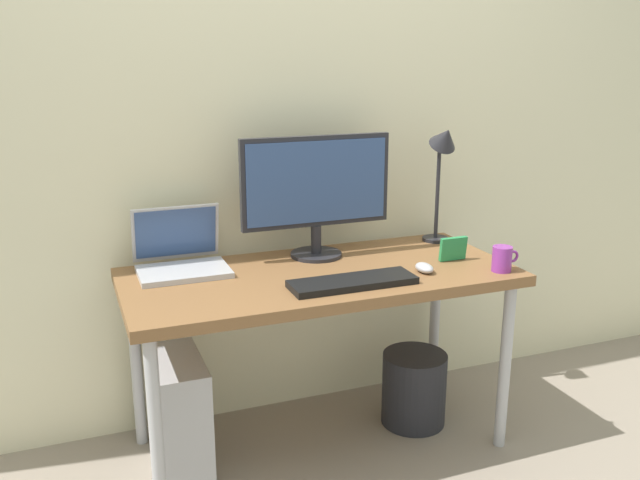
# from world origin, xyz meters

# --- Properties ---
(ground_plane) EXTENTS (6.00, 6.00, 0.00)m
(ground_plane) POSITION_xyz_m (0.00, 0.00, 0.00)
(ground_plane) COLOR gray
(back_wall) EXTENTS (4.40, 0.04, 2.60)m
(back_wall) POSITION_xyz_m (0.00, 0.38, 1.30)
(back_wall) COLOR beige
(back_wall) RESTS_ON ground_plane
(desk) EXTENTS (1.41, 0.64, 0.70)m
(desk) POSITION_xyz_m (0.00, 0.00, 0.64)
(desk) COLOR brown
(desk) RESTS_ON ground_plane
(monitor) EXTENTS (0.59, 0.20, 0.47)m
(monitor) POSITION_xyz_m (0.06, 0.19, 0.97)
(monitor) COLOR #232328
(monitor) RESTS_ON desk
(laptop) EXTENTS (0.32, 0.27, 0.23)m
(laptop) POSITION_xyz_m (-0.47, 0.20, 0.76)
(laptop) COLOR #B2B2B7
(laptop) RESTS_ON desk
(desk_lamp) EXTENTS (0.11, 0.16, 0.50)m
(desk_lamp) POSITION_xyz_m (0.61, 0.19, 1.06)
(desk_lamp) COLOR #232328
(desk_lamp) RESTS_ON desk
(keyboard) EXTENTS (0.44, 0.14, 0.02)m
(keyboard) POSITION_xyz_m (0.05, -0.18, 0.72)
(keyboard) COLOR black
(keyboard) RESTS_ON desk
(mouse) EXTENTS (0.06, 0.09, 0.03)m
(mouse) POSITION_xyz_m (0.35, -0.14, 0.72)
(mouse) COLOR #B2B2B7
(mouse) RESTS_ON desk
(coffee_mug) EXTENTS (0.11, 0.07, 0.09)m
(coffee_mug) POSITION_xyz_m (0.62, -0.23, 0.75)
(coffee_mug) COLOR purple
(coffee_mug) RESTS_ON desk
(photo_frame) EXTENTS (0.11, 0.03, 0.09)m
(photo_frame) POSITION_xyz_m (0.52, -0.06, 0.75)
(photo_frame) COLOR #268C4C
(photo_frame) RESTS_ON desk
(computer_tower) EXTENTS (0.18, 0.36, 0.42)m
(computer_tower) POSITION_xyz_m (-0.53, 0.06, 0.21)
(computer_tower) COLOR #B2B2B7
(computer_tower) RESTS_ON ground_plane
(wastebasket) EXTENTS (0.26, 0.26, 0.30)m
(wastebasket) POSITION_xyz_m (0.42, 0.01, 0.15)
(wastebasket) COLOR #232328
(wastebasket) RESTS_ON ground_plane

